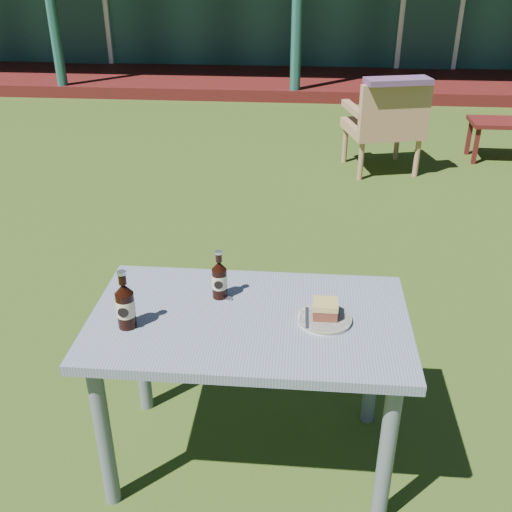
# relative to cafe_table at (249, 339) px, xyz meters

# --- Properties ---
(ground) EXTENTS (80.00, 80.00, 0.00)m
(ground) POSITION_rel_cafe_table_xyz_m (0.00, 1.60, -0.62)
(ground) COLOR #334916
(cafe_table) EXTENTS (1.20, 0.70, 0.72)m
(cafe_table) POSITION_rel_cafe_table_xyz_m (0.00, 0.00, 0.00)
(cafe_table) COLOR slate
(cafe_table) RESTS_ON ground
(plate) EXTENTS (0.20, 0.20, 0.01)m
(plate) POSITION_rel_cafe_table_xyz_m (0.28, -0.00, 0.11)
(plate) COLOR silver
(plate) RESTS_ON cafe_table
(cake_slice) EXTENTS (0.09, 0.09, 0.06)m
(cake_slice) POSITION_rel_cafe_table_xyz_m (0.28, 0.01, 0.15)
(cake_slice) COLOR #592B1C
(cake_slice) RESTS_ON plate
(fork) EXTENTS (0.01, 0.14, 0.00)m
(fork) POSITION_rel_cafe_table_xyz_m (0.22, -0.01, 0.12)
(fork) COLOR silver
(fork) RESTS_ON plate
(cola_bottle_near) EXTENTS (0.06, 0.06, 0.20)m
(cola_bottle_near) POSITION_rel_cafe_table_xyz_m (-0.13, 0.13, 0.18)
(cola_bottle_near) COLOR black
(cola_bottle_near) RESTS_ON cafe_table
(cola_bottle_far) EXTENTS (0.07, 0.07, 0.23)m
(cola_bottle_far) POSITION_rel_cafe_table_xyz_m (-0.44, -0.10, 0.19)
(cola_bottle_far) COLOR black
(cola_bottle_far) RESTS_ON cafe_table
(bottle_cap) EXTENTS (0.03, 0.03, 0.01)m
(bottle_cap) POSITION_rel_cafe_table_xyz_m (-0.09, 0.11, 0.11)
(bottle_cap) COLOR silver
(bottle_cap) RESTS_ON cafe_table
(armchair_left) EXTENTS (0.77, 0.74, 0.86)m
(armchair_left) POSITION_rel_cafe_table_xyz_m (0.91, 3.66, -0.13)
(armchair_left) COLOR #A07450
(armchair_left) RESTS_ON ground
(floral_throw) EXTENTS (0.60, 0.35, 0.05)m
(floral_throw) POSITION_rel_cafe_table_xyz_m (0.96, 3.49, 0.27)
(floral_throw) COLOR #583A5E
(floral_throw) RESTS_ON armchair_left
(side_table) EXTENTS (0.60, 0.40, 0.40)m
(side_table) POSITION_rel_cafe_table_xyz_m (2.10, 4.13, -0.28)
(side_table) COLOR #481211
(side_table) RESTS_ON ground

